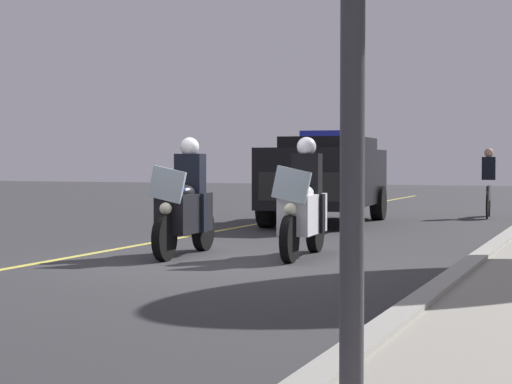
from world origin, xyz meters
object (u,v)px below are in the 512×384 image
Objects in this scene: police_motorcycle_lead_left at (185,207)px; police_suv at (326,175)px; cyclist_background at (489,183)px; police_motorcycle_lead_right at (303,208)px.

police_motorcycle_lead_left is 7.13m from police_suv.
cyclist_background is at bearing 163.88° from police_motorcycle_lead_left.
cyclist_background is at bearing 172.25° from police_motorcycle_lead_right.
police_suv is at bearing -165.59° from police_motorcycle_lead_right.
police_suv is 2.86× the size of cyclist_background.
cyclist_background is (-10.45, 3.02, 0.14)m from police_motorcycle_lead_left.
cyclist_background is (-3.33, 3.08, -0.22)m from police_suv.
police_motorcycle_lead_right is (-0.44, 1.66, 0.00)m from police_motorcycle_lead_left.
police_suv reaches higher than police_motorcycle_lead_left.
police_motorcycle_lead_left is at bearing -16.12° from cyclist_background.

